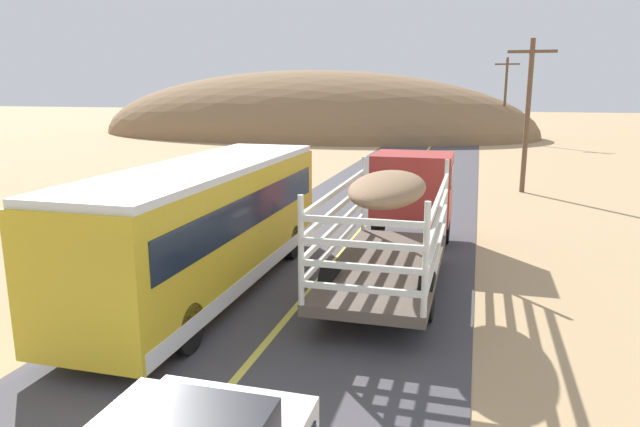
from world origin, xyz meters
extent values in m
cube|color=#B2332D|center=(1.88, 14.06, 1.82)|extent=(2.50, 2.20, 2.20)
cube|color=#192333|center=(1.88, 14.06, 2.27)|extent=(2.53, 1.54, 0.70)
cube|color=brown|center=(1.88, 8.66, 0.72)|extent=(2.50, 6.40, 0.24)
cylinder|color=silver|center=(0.69, 11.80, 1.94)|extent=(0.12, 0.12, 2.20)
cylinder|color=silver|center=(3.07, 11.80, 1.94)|extent=(0.12, 0.12, 2.20)
cylinder|color=silver|center=(0.69, 5.52, 1.94)|extent=(0.12, 0.12, 2.20)
cylinder|color=silver|center=(3.07, 5.52, 1.94)|extent=(0.12, 0.12, 2.20)
cube|color=silver|center=(0.67, 8.66, 1.28)|extent=(0.08, 6.30, 0.12)
cube|color=silver|center=(3.09, 8.66, 1.28)|extent=(0.08, 6.30, 0.12)
cube|color=silver|center=(1.88, 5.50, 1.28)|extent=(2.40, 0.08, 0.12)
cube|color=silver|center=(0.67, 8.66, 1.72)|extent=(0.08, 6.30, 0.12)
cube|color=silver|center=(3.09, 8.66, 1.72)|extent=(0.08, 6.30, 0.12)
cube|color=silver|center=(1.88, 5.50, 1.72)|extent=(2.40, 0.08, 0.12)
cube|color=silver|center=(0.67, 8.66, 2.16)|extent=(0.08, 6.30, 0.12)
cube|color=silver|center=(3.09, 8.66, 2.16)|extent=(0.08, 6.30, 0.12)
cube|color=silver|center=(1.88, 5.50, 2.16)|extent=(2.40, 0.08, 0.12)
cube|color=silver|center=(0.67, 8.66, 2.60)|extent=(0.08, 6.30, 0.12)
cube|color=silver|center=(3.09, 8.66, 2.60)|extent=(0.08, 6.30, 0.12)
cube|color=silver|center=(1.88, 5.50, 2.60)|extent=(2.40, 0.08, 0.12)
ellipsoid|color=#8C6B4C|center=(1.88, 8.66, 2.69)|extent=(1.75, 3.84, 0.70)
cylinder|color=black|center=(0.79, 14.06, 0.57)|extent=(0.32, 1.10, 1.10)
cylinder|color=black|center=(2.97, 14.06, 0.57)|extent=(0.32, 1.10, 1.10)
cylinder|color=black|center=(0.79, 7.38, 0.57)|extent=(0.32, 1.10, 1.10)
cylinder|color=black|center=(2.97, 7.38, 0.57)|extent=(0.32, 1.10, 1.10)
cube|color=gold|center=(-2.43, 7.81, 1.72)|extent=(2.50, 10.00, 2.70)
cube|color=white|center=(-2.43, 7.81, 3.15)|extent=(2.45, 9.80, 0.16)
cube|color=#192333|center=(-2.43, 7.81, 2.19)|extent=(2.54, 9.20, 0.80)
cube|color=silver|center=(-2.43, 7.81, 0.57)|extent=(2.53, 9.80, 0.36)
cylinder|color=black|center=(-3.53, 11.06, 0.52)|extent=(0.30, 1.00, 1.00)
cylinder|color=black|center=(-1.33, 11.06, 0.52)|extent=(0.30, 1.00, 1.00)
cylinder|color=black|center=(-3.53, 4.56, 0.52)|extent=(0.30, 1.00, 1.00)
cylinder|color=black|center=(-1.33, 4.56, 0.52)|extent=(0.30, 1.00, 1.00)
cylinder|color=brown|center=(6.07, 24.66, 3.61)|extent=(0.24, 0.24, 7.22)
cube|color=brown|center=(6.07, 24.66, 6.62)|extent=(2.20, 0.14, 0.14)
cylinder|color=brown|center=(6.07, 52.23, 3.81)|extent=(0.24, 0.24, 7.62)
cube|color=brown|center=(6.07, 52.23, 7.02)|extent=(2.20, 0.14, 0.14)
ellipsoid|color=olive|center=(-13.57, 55.08, 0.00)|extent=(46.81, 24.11, 13.41)
camera|label=1|loc=(3.87, -4.76, 5.05)|focal=32.49mm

